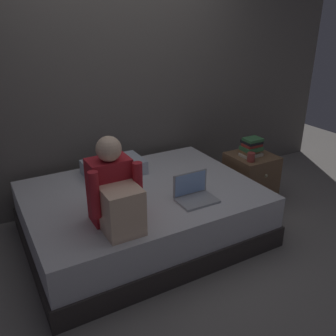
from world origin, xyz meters
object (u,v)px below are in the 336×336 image
at_px(book_stack, 251,147).
at_px(mug, 251,157).
at_px(nightstand, 250,178).
at_px(pillow, 114,167).
at_px(bed, 143,213).
at_px(laptop, 194,193).
at_px(person_sitting, 115,193).

bearing_deg(book_stack, mug, -130.98).
height_order(nightstand, book_stack, book_stack).
bearing_deg(pillow, book_stack, -16.31).
bearing_deg(pillow, bed, -80.17).
relative_size(book_stack, mug, 2.39).
height_order(book_stack, mug, book_stack).
xyz_separation_m(bed, laptop, (0.30, -0.37, 0.29)).
xyz_separation_m(person_sitting, mug, (1.57, 0.34, -0.15)).
relative_size(nightstand, book_stack, 2.46).
bearing_deg(bed, nightstand, 2.22).
bearing_deg(person_sitting, nightstand, 15.14).
distance_m(person_sitting, mug, 1.61).
relative_size(person_sitting, book_stack, 3.04).
bearing_deg(mug, pillow, 157.39).
bearing_deg(bed, book_stack, 2.40).
distance_m(nightstand, laptop, 1.12).
xyz_separation_m(pillow, mug, (1.25, -0.52, 0.04)).
relative_size(pillow, book_stack, 2.60).
distance_m(pillow, mug, 1.35).
xyz_separation_m(laptop, mug, (0.87, 0.30, 0.05)).
bearing_deg(person_sitting, book_stack, 15.44).
relative_size(bed, mug, 22.22).
relative_size(bed, person_sitting, 3.05).
bearing_deg(nightstand, book_stack, 172.12).
distance_m(person_sitting, laptop, 0.73).
height_order(pillow, book_stack, book_stack).
xyz_separation_m(bed, book_stack, (1.28, 0.05, 0.39)).
height_order(nightstand, person_sitting, person_sitting).
bearing_deg(book_stack, pillow, 163.69).
relative_size(bed, book_stack, 9.29).
bearing_deg(laptop, pillow, 114.68).
relative_size(laptop, mug, 3.56).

